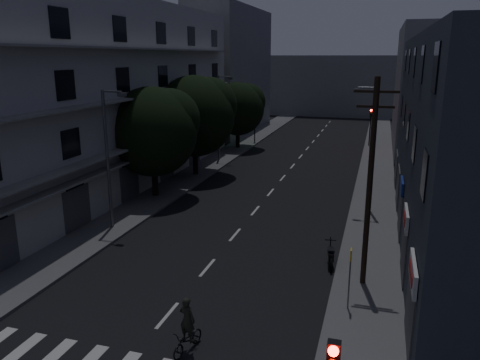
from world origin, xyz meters
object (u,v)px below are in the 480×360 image
Objects in this scene: bus_stop_sign at (350,268)px; cyclist at (188,334)px; motorcycle at (331,256)px; utility_pole at (370,180)px.

bus_stop_sign reaches higher than cyclist.
bus_stop_sign is at bearing -83.16° from motorcycle.
motorcycle is at bearing 77.13° from cyclist.
cyclist is (-5.10, -4.31, -1.19)m from bus_stop_sign.
cyclist is at bearing -129.69° from utility_pole.
bus_stop_sign is at bearing -101.16° from utility_pole.
bus_stop_sign is 4.42m from motorcycle.
utility_pole is 3.56× the size of bus_stop_sign.
utility_pole reaches higher than cyclist.
utility_pole is at bearing 62.96° from cyclist.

